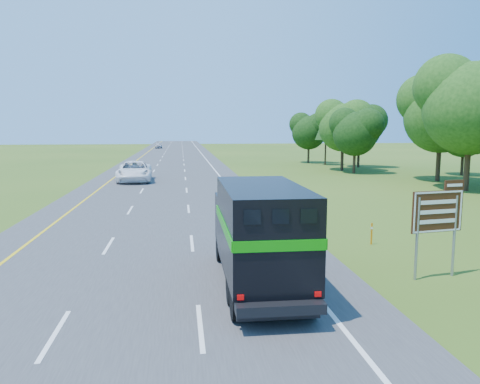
{
  "coord_description": "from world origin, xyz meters",
  "views": [
    {
      "loc": [
        1.4,
        -0.66,
        5.21
      ],
      "look_at": [
        4.54,
        24.12,
        1.75
      ],
      "focal_mm": 35.0,
      "sensor_mm": 36.0,
      "label": 1
    }
  ],
  "objects": [
    {
      "name": "white_suv",
      "position": [
        -3.08,
        45.31,
        1.0
      ],
      "size": [
        3.56,
        7.1,
        1.93
      ],
      "primitive_type": "imported",
      "rotation": [
        0.0,
        0.0,
        0.05
      ],
      "color": "white",
      "rests_on": "road"
    },
    {
      "name": "road",
      "position": [
        0.0,
        50.0,
        0.02
      ],
      "size": [
        15.0,
        260.0,
        0.04
      ],
      "primitive_type": "cube",
      "color": "#38383A",
      "rests_on": "ground"
    },
    {
      "name": "horse_truck",
      "position": [
        3.87,
        13.95,
        1.86
      ],
      "size": [
        2.51,
        7.71,
        3.4
      ],
      "rotation": [
        0.0,
        0.0,
        -0.01
      ],
      "color": "black",
      "rests_on": "road"
    },
    {
      "name": "lane_markings",
      "position": [
        0.0,
        50.0,
        0.04
      ],
      "size": [
        11.15,
        260.0,
        0.01
      ],
      "color": "yellow",
      "rests_on": "road"
    },
    {
      "name": "delineator",
      "position": [
        9.82,
        18.88,
        0.52
      ],
      "size": [
        0.08,
        0.04,
        0.98
      ],
      "color": "orange",
      "rests_on": "ground"
    },
    {
      "name": "far_car",
      "position": [
        -4.12,
        118.01,
        0.76
      ],
      "size": [
        1.75,
        4.23,
        1.43
      ],
      "primitive_type": "imported",
      "rotation": [
        0.0,
        0.0,
        0.01
      ],
      "color": "#B8B9C0",
      "rests_on": "road"
    },
    {
      "name": "exit_sign",
      "position": [
        10.13,
        14.12,
        2.22
      ],
      "size": [
        2.0,
        0.39,
        3.42
      ],
      "rotation": [
        0.0,
        0.0,
        0.16
      ],
      "color": "gray",
      "rests_on": "ground"
    }
  ]
}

